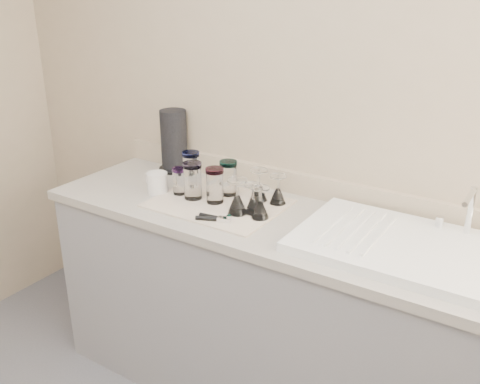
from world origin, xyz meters
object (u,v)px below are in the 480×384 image
Objects in this scene: tumbler_lavender at (215,185)px; goblet_extra at (253,203)px; tumbler_purple at (228,178)px; goblet_back_left at (258,190)px; sink_unit at (413,248)px; tumbler_magenta at (179,181)px; tumbler_teal at (191,168)px; goblet_front_right at (260,208)px; paper_towel_roll at (174,141)px; tumbler_blue at (193,180)px; goblet_front_left at (237,202)px; goblet_back_right at (278,194)px; can_opener at (214,218)px; white_mug at (157,183)px.

goblet_extra is (0.20, -0.01, -0.04)m from tumbler_lavender.
tumbler_purple reaches higher than goblet_back_left.
sink_unit reaches higher than tumbler_magenta.
goblet_front_right is (0.46, -0.15, -0.04)m from tumbler_teal.
goblet_back_left is at bearing -12.48° from paper_towel_roll.
tumbler_blue is 1.06× the size of tumbler_lavender.
tumbler_lavender is 0.50m from paper_towel_roll.
tumbler_magenta is at bearing 173.37° from goblet_front_left.
paper_towel_roll is (-0.32, 0.26, 0.06)m from tumbler_blue.
goblet_back_right is 0.20m from goblet_front_left.
goblet_back_left is 0.17m from goblet_front_left.
can_opener is at bearing -167.01° from sink_unit.
sink_unit is 0.85m from tumbler_lavender.
tumbler_blue is at bearing 176.89° from goblet_front_right.
tumbler_purple is 0.11m from tumbler_lavender.
paper_towel_roll is (-0.21, 0.13, 0.06)m from tumbler_teal.
tumbler_lavender reaches higher than tumbler_magenta.
white_mug is (-0.19, -0.02, -0.04)m from tumbler_blue.
goblet_back_left is 1.06× the size of goblet_front_right.
tumbler_blue is at bearing -39.74° from paper_towel_roll.
goblet_front_right reaches higher than white_mug.
goblet_front_left is 1.11× the size of goblet_front_right.
goblet_front_right is 0.19m from can_opener.
tumbler_purple reaches higher than goblet_back_right.
goblet_extra is at bearing -68.27° from goblet_back_left.
tumbler_magenta is 0.86× the size of can_opener.
tumbler_teal is 1.02× the size of tumbler_purple.
tumbler_purple is at bearing -18.72° from paper_towel_roll.
tumbler_teal reaches higher than white_mug.
goblet_back_right is (-0.61, 0.12, 0.03)m from sink_unit.
tumbler_magenta is at bearing 179.82° from goblet_extra.
tumbler_purple is 0.45m from paper_towel_roll.
paper_towel_roll is at bearing 140.26° from tumbler_blue.
goblet_back_right is (0.09, 0.01, -0.00)m from goblet_back_left.
sink_unit is 5.80× the size of can_opener.
goblet_front_right is at bearing -57.00° from goblet_back_left.
tumbler_teal reaches higher than goblet_front_left.
tumbler_magenta is 0.19m from tumbler_lavender.
goblet_back_right is (0.34, 0.15, -0.04)m from tumbler_blue.
tumbler_teal is 0.97× the size of tumbler_blue.
goblet_front_right is (0.10, 0.01, -0.01)m from goblet_front_left.
tumbler_lavender is (0.19, 0.01, 0.02)m from tumbler_magenta.
goblet_front_left reaches higher than goblet_back_right.
goblet_back_left is at bearing 20.01° from white_mug.
white_mug is (-0.29, -0.14, -0.04)m from tumbler_purple.
tumbler_magenta reaches higher than white_mug.
goblet_back_left is at bearing 40.35° from tumbler_lavender.
sink_unit reaches higher than goblet_front_right.
goblet_extra is 0.49m from white_mug.
can_opener is at bearing -67.83° from tumbler_purple.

